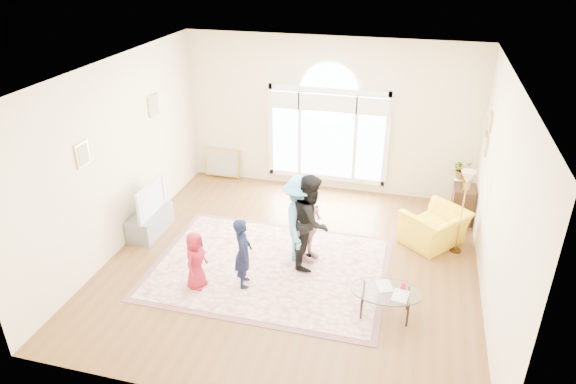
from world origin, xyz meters
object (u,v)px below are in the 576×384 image
(tv_console, at_px, (150,222))
(coffee_table, at_px, (386,292))
(armchair, at_px, (435,228))
(area_rug, at_px, (270,268))
(television, at_px, (147,197))

(tv_console, xyz_separation_m, coffee_table, (4.37, -1.24, 0.19))
(armchair, bearing_deg, area_rug, -21.88)
(tv_console, bearing_deg, armchair, 10.31)
(area_rug, relative_size, coffee_table, 3.49)
(coffee_table, relative_size, armchair, 1.03)
(tv_console, height_order, television, television)
(armchair, bearing_deg, tv_console, -41.16)
(television, distance_m, armchair, 5.11)
(armchair, bearing_deg, television, -41.15)
(tv_console, bearing_deg, coffee_table, -15.81)
(tv_console, distance_m, coffee_table, 4.54)
(television, bearing_deg, area_rug, -12.83)
(area_rug, bearing_deg, coffee_table, -19.51)
(tv_console, relative_size, television, 0.98)
(coffee_table, bearing_deg, area_rug, 158.27)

